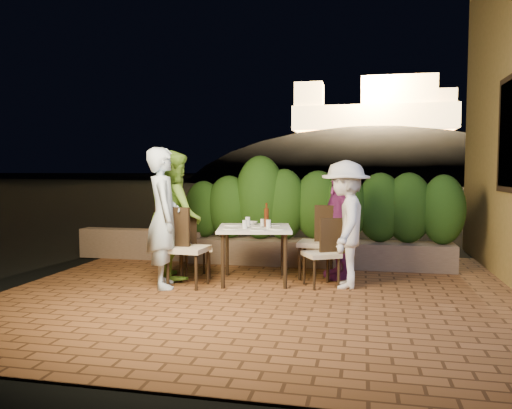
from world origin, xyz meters
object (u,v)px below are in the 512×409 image
(chair_left_front, at_px, (188,247))
(chair_left_back, at_px, (195,247))
(beer_bottle, at_px, (266,215))
(chair_right_front, at_px, (321,253))
(diner_blue, at_px, (163,218))
(diner_white, at_px, (345,224))
(bowl, at_px, (250,223))
(diner_green, at_px, (175,215))
(parapet_lamp, at_px, (158,226))
(diner_purple, at_px, (339,223))
(dining_table, at_px, (254,254))
(chair_right_back, at_px, (316,242))

(chair_left_front, bearing_deg, chair_left_back, 103.56)
(beer_bottle, height_order, chair_right_front, beer_bottle)
(diner_blue, bearing_deg, chair_left_front, -98.21)
(chair_left_back, distance_m, diner_white, 2.14)
(beer_bottle, xyz_separation_m, bowl, (-0.27, 0.21, -0.14))
(chair_right_front, relative_size, diner_green, 0.50)
(chair_left_front, height_order, parapet_lamp, chair_left_front)
(diner_purple, bearing_deg, chair_left_back, -103.56)
(dining_table, relative_size, chair_left_front, 0.94)
(chair_right_front, bearing_deg, bowl, -48.78)
(dining_table, relative_size, diner_purple, 0.62)
(diner_white, bearing_deg, chair_right_back, -137.61)
(diner_blue, bearing_deg, chair_left_back, -43.65)
(diner_green, bearing_deg, chair_right_front, -125.16)
(chair_right_front, height_order, parapet_lamp, chair_right_front)
(chair_right_back, height_order, diner_green, diner_green)
(diner_green, relative_size, diner_purple, 1.15)
(dining_table, height_order, diner_blue, diner_blue)
(diner_blue, xyz_separation_m, diner_purple, (2.20, 1.02, -0.13))
(dining_table, height_order, diner_white, diner_white)
(chair_left_back, relative_size, parapet_lamp, 6.11)
(bowl, xyz_separation_m, chair_left_front, (-0.67, -0.73, -0.26))
(diner_purple, xyz_separation_m, parapet_lamp, (-3.09, 0.87, -0.21))
(dining_table, bearing_deg, diner_green, 178.60)
(dining_table, height_order, chair_right_front, chair_right_front)
(chair_right_front, bearing_deg, beer_bottle, -41.08)
(diner_purple, bearing_deg, diner_blue, -89.36)
(diner_blue, bearing_deg, chair_right_front, -103.10)
(bowl, distance_m, diner_white, 1.38)
(chair_right_front, distance_m, chair_right_back, 0.52)
(chair_left_back, bearing_deg, dining_table, -37.95)
(beer_bottle, relative_size, chair_left_front, 0.32)
(bowl, bearing_deg, parapet_lamp, 150.15)
(diner_white, relative_size, diner_purple, 1.06)
(diner_blue, height_order, diner_white, diner_blue)
(dining_table, bearing_deg, parapet_lamp, 145.81)
(chair_left_front, relative_size, diner_white, 0.63)
(dining_table, distance_m, diner_white, 1.30)
(bowl, relative_size, diner_purple, 0.12)
(beer_bottle, relative_size, bowl, 1.74)
(dining_table, height_order, beer_bottle, beer_bottle)
(dining_table, xyz_separation_m, diner_blue, (-1.09, -0.54, 0.53))
(chair_right_back, height_order, diner_white, diner_white)
(diner_white, bearing_deg, chair_left_front, -78.54)
(dining_table, xyz_separation_m, chair_right_front, (0.91, -0.09, 0.07))
(bowl, bearing_deg, diner_white, -14.02)
(dining_table, distance_m, parapet_lamp, 2.40)
(chair_left_back, bearing_deg, diner_purple, -20.77)
(diner_blue, relative_size, diner_white, 1.10)
(diner_green, bearing_deg, diner_white, -123.87)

